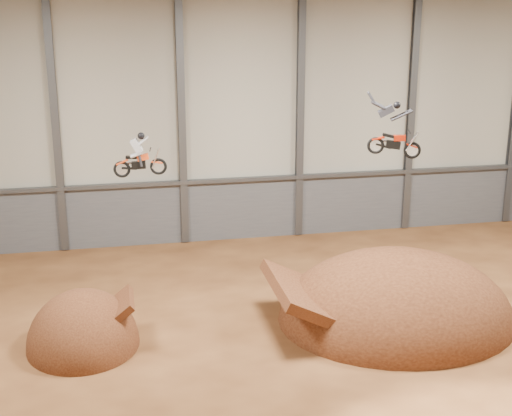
{
  "coord_description": "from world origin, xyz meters",
  "views": [
    {
      "loc": [
        -7.05,
        -23.81,
        13.43
      ],
      "look_at": [
        -1.4,
        4.0,
        5.05
      ],
      "focal_mm": 50.0,
      "sensor_mm": 36.0,
      "label": 1
    }
  ],
  "objects_px": {
    "takeoff_ramp": "(84,345)",
    "landing_ramp": "(395,319)",
    "fmx_rider_a": "(140,153)",
    "fmx_rider_b": "(394,126)"
  },
  "relations": [
    {
      "from": "takeoff_ramp",
      "to": "fmx_rider_b",
      "type": "xyz_separation_m",
      "value": [
        12.64,
        -0.4,
        8.54
      ]
    },
    {
      "from": "fmx_rider_b",
      "to": "landing_ramp",
      "type": "bearing_deg",
      "value": 30.95
    },
    {
      "from": "takeoff_ramp",
      "to": "landing_ramp",
      "type": "distance_m",
      "value": 13.24
    },
    {
      "from": "takeoff_ramp",
      "to": "fmx_rider_a",
      "type": "xyz_separation_m",
      "value": [
        2.71,
        2.94,
        7.18
      ]
    },
    {
      "from": "landing_ramp",
      "to": "fmx_rider_b",
      "type": "relative_size",
      "value": 3.6
    },
    {
      "from": "takeoff_ramp",
      "to": "landing_ramp",
      "type": "height_order",
      "value": "landing_ramp"
    },
    {
      "from": "fmx_rider_a",
      "to": "landing_ramp",
      "type": "bearing_deg",
      "value": -10.3
    },
    {
      "from": "landing_ramp",
      "to": "fmx_rider_a",
      "type": "height_order",
      "value": "fmx_rider_a"
    },
    {
      "from": "takeoff_ramp",
      "to": "fmx_rider_b",
      "type": "height_order",
      "value": "fmx_rider_b"
    },
    {
      "from": "landing_ramp",
      "to": "fmx_rider_a",
      "type": "bearing_deg",
      "value": 163.22
    }
  ]
}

